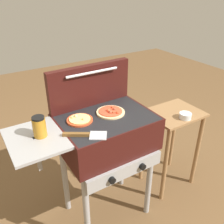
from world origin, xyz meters
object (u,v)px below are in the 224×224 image
Objects in this scene: sauce_jar at (39,126)px; topping_bowl_near at (185,116)px; grill at (105,135)px; spatula at (85,135)px; pizza_pepperoni at (111,112)px; prep_table at (172,134)px; pizza_cheese at (80,120)px.

sauce_jar reaches higher than topping_bowl_near.
topping_bowl_near is at bearing -9.59° from grill.
sauce_jar reaches higher than spatula.
grill is at bearing -158.25° from pizza_pepperoni.
pizza_pepperoni reaches higher than prep_table.
topping_bowl_near is (0.83, -0.16, -0.14)m from pizza_cheese.
pizza_pepperoni reaches higher than topping_bowl_near.
topping_bowl_near is (1.10, -0.12, -0.20)m from sauce_jar.
spatula is at bearing -149.62° from pizza_pepperoni.
pizza_cheese reaches higher than grill.
topping_bowl_near is at bearing -10.71° from pizza_cheese.
sauce_jar is 0.17× the size of prep_table.
pizza_cheese is at bearing 7.48° from sauce_jar.
prep_table is 7.79× the size of topping_bowl_near.
pizza_cheese is 0.68× the size of spatula.
grill is 0.71m from prep_table.
spatula is (0.22, -0.14, -0.06)m from sauce_jar.
prep_table is 0.26m from topping_bowl_near.
topping_bowl_near is (0.67, -0.11, 0.01)m from grill.
prep_table is at bearing -2.70° from pizza_cheese.
prep_table is (0.61, -0.02, -0.38)m from pizza_pepperoni.
pizza_pepperoni is 1.15× the size of pizza_cheese.
pizza_cheese is at bearing 75.00° from spatula.
sauce_jar is at bearing 179.80° from prep_table.
grill is at bearing -15.31° from pizza_cheese.
spatula reaches higher than grill.
sauce_jar is (-0.50, -0.02, 0.05)m from pizza_pepperoni.
grill is 7.46× the size of sauce_jar.
topping_bowl_near is at bearing -6.30° from sauce_jar.
sauce_jar is at bearing 173.70° from topping_bowl_near.
prep_table is at bearing 8.94° from spatula.
pizza_pepperoni is 0.26× the size of prep_table.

